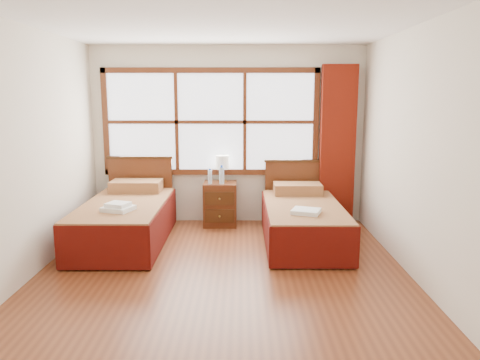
{
  "coord_description": "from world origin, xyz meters",
  "views": [
    {
      "loc": [
        0.21,
        -4.68,
        1.9
      ],
      "look_at": [
        0.19,
        0.7,
        0.91
      ],
      "focal_mm": 35.0,
      "sensor_mm": 36.0,
      "label": 1
    }
  ],
  "objects": [
    {
      "name": "lamp",
      "position": [
        -0.08,
        2.08,
        0.91
      ],
      "size": [
        0.2,
        0.2,
        0.39
      ],
      "color": "gold",
      "rests_on": "nightstand"
    },
    {
      "name": "floor",
      "position": [
        0.0,
        0.0,
        0.0
      ],
      "size": [
        4.5,
        4.5,
        0.0
      ],
      "primitive_type": "plane",
      "color": "brown",
      "rests_on": "ground"
    },
    {
      "name": "wall_right",
      "position": [
        2.0,
        0.0,
        1.3
      ],
      "size": [
        0.0,
        4.5,
        4.5
      ],
      "primitive_type": "plane",
      "rotation": [
        1.57,
        0.0,
        -1.57
      ],
      "color": "silver",
      "rests_on": "floor"
    },
    {
      "name": "wall_back",
      "position": [
        0.0,
        2.25,
        1.3
      ],
      "size": [
        4.0,
        0.0,
        4.0
      ],
      "primitive_type": "plane",
      "rotation": [
        1.57,
        0.0,
        0.0
      ],
      "color": "silver",
      "rests_on": "floor"
    },
    {
      "name": "bottle_near",
      "position": [
        -0.25,
        1.89,
        0.74
      ],
      "size": [
        0.06,
        0.06,
        0.23
      ],
      "color": "silver",
      "rests_on": "nightstand"
    },
    {
      "name": "wall_left",
      "position": [
        -2.0,
        0.0,
        1.3
      ],
      "size": [
        0.0,
        4.5,
        4.5
      ],
      "primitive_type": "plane",
      "rotation": [
        1.57,
        0.0,
        1.57
      ],
      "color": "silver",
      "rests_on": "floor"
    },
    {
      "name": "bottle_far",
      "position": [
        -0.08,
        1.9,
        0.76
      ],
      "size": [
        0.07,
        0.07,
        0.27
      ],
      "color": "silver",
      "rests_on": "nightstand"
    },
    {
      "name": "towels_right",
      "position": [
        0.97,
        0.7,
        0.53
      ],
      "size": [
        0.39,
        0.37,
        0.05
      ],
      "rotation": [
        0.0,
        0.0,
        -0.34
      ],
      "color": "white",
      "rests_on": "bed_right"
    },
    {
      "name": "curtain",
      "position": [
        1.6,
        2.11,
        1.17
      ],
      "size": [
        0.5,
        0.16,
        2.3
      ],
      "primitive_type": "cube",
      "color": "maroon",
      "rests_on": "wall_back"
    },
    {
      "name": "bed_right",
      "position": [
        1.0,
        1.2,
        0.29
      ],
      "size": [
        0.99,
        2.01,
        0.95
      ],
      "color": "#3A1F0C",
      "rests_on": "floor"
    },
    {
      "name": "towels_left",
      "position": [
        -1.26,
        0.72,
        0.58
      ],
      "size": [
        0.41,
        0.38,
        0.1
      ],
      "rotation": [
        0.0,
        0.0,
        -0.35
      ],
      "color": "white",
      "rests_on": "bed_left"
    },
    {
      "name": "nightstand",
      "position": [
        -0.11,
        1.99,
        0.32
      ],
      "size": [
        0.48,
        0.47,
        0.64
      ],
      "color": "#552712",
      "rests_on": "floor"
    },
    {
      "name": "ceiling",
      "position": [
        0.0,
        0.0,
        2.6
      ],
      "size": [
        4.5,
        4.5,
        0.0
      ],
      "primitive_type": "plane",
      "rotation": [
        3.14,
        0.0,
        0.0
      ],
      "color": "white",
      "rests_on": "wall_back"
    },
    {
      "name": "bed_left",
      "position": [
        -1.3,
        1.2,
        0.31
      ],
      "size": [
        1.04,
        2.06,
        1.0
      ],
      "color": "#3A1F0C",
      "rests_on": "floor"
    },
    {
      "name": "window",
      "position": [
        -0.25,
        2.21,
        1.5
      ],
      "size": [
        3.16,
        0.06,
        1.56
      ],
      "color": "white",
      "rests_on": "wall_back"
    }
  ]
}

